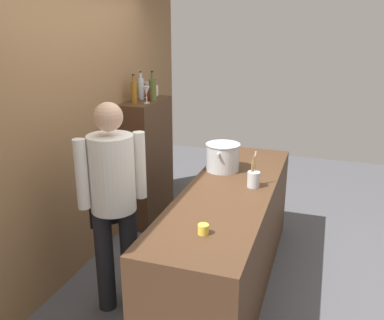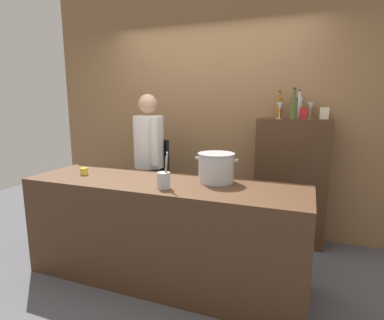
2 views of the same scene
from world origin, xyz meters
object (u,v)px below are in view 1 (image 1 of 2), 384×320
stockpot_large (223,157)px  wine_glass_wide (146,87)px  wine_bottle_olive (153,90)px  spice_tin_cream (153,91)px  wine_bottle_amber (134,92)px  spice_tin_red (152,94)px  butter_jar (203,229)px  chef (113,194)px  utensil_crock (253,179)px  wine_glass_tall (146,91)px  wine_bottle_clear (141,88)px

stockpot_large → wine_glass_wide: wine_glass_wide is taller
wine_bottle_olive → spice_tin_cream: 0.33m
wine_bottle_amber → spice_tin_red: bearing=-18.1°
butter_jar → wine_bottle_olive: 2.19m
butter_jar → chef: bearing=71.5°
utensil_crock → wine_glass_wide: (1.04, 1.42, 0.55)m
wine_bottle_amber → butter_jar: bearing=-142.2°
wine_bottle_amber → wine_glass_tall: bearing=-81.2°
stockpot_large → wine_bottle_olive: wine_bottle_olive is taller
wine_bottle_amber → chef: bearing=-161.0°
wine_glass_wide → spice_tin_cream: (0.14, -0.02, -0.06)m
stockpot_large → spice_tin_red: size_ratio=3.17×
butter_jar → spice_tin_cream: 2.49m
spice_tin_red → wine_glass_tall: bearing=-168.5°
wine_bottle_clear → wine_glass_tall: 0.24m
utensil_crock → wine_glass_tall: (0.74, 1.28, 0.55)m
utensil_crock → wine_glass_wide: size_ratio=1.68×
utensil_crock → butter_jar: size_ratio=4.16×
wine_bottle_amber → wine_bottle_olive: (0.16, -0.14, 0.01)m
utensil_crock → wine_bottle_clear: (0.92, 1.43, 0.55)m
utensil_crock → wine_bottle_olive: size_ratio=0.93×
butter_jar → wine_glass_tall: wine_glass_tall is taller
chef → wine_glass_wide: size_ratio=9.40×
wine_glass_tall → spice_tin_red: 0.25m
wine_bottle_clear → wine_glass_tall: bearing=-141.2°
spice_tin_red → wine_glass_wide: bearing=54.8°
chef → wine_bottle_clear: wine_bottle_clear is taller
wine_bottle_clear → wine_bottle_amber: (-0.21, -0.02, -0.01)m
wine_bottle_olive → wine_glass_wide: size_ratio=1.81×
wine_bottle_amber → spice_tin_red: (0.26, -0.08, -0.06)m
wine_bottle_clear → spice_tin_cream: bearing=-6.6°
stockpot_large → wine_glass_tall: 1.13m
butter_jar → wine_bottle_amber: size_ratio=0.24×
chef → spice_tin_cream: 1.94m
wine_bottle_amber → stockpot_large: bearing=-110.2°
wine_bottle_amber → spice_tin_cream: wine_bottle_amber is taller
stockpot_large → wine_glass_tall: size_ratio=2.12×
butter_jar → wine_glass_wide: bearing=33.0°
butter_jar → spice_tin_red: (1.88, 1.18, 0.52)m
wine_glass_tall → wine_glass_wide: same height
wine_bottle_olive → wine_glass_tall: bearing=176.4°
butter_jar → wine_glass_tall: bearing=34.4°
spice_tin_cream → spice_tin_red: bearing=-161.1°
spice_tin_red → wine_bottle_clear: bearing=118.2°
wine_bottle_clear → utensil_crock: bearing=-122.9°
wine_glass_wide → utensil_crock: bearing=-126.3°
wine_bottle_clear → wine_glass_tall: (-0.18, -0.15, 0.00)m
chef → wine_glass_tall: chef is taller
spice_tin_red → chef: bearing=-166.6°
stockpot_large → spice_tin_cream: size_ratio=3.09×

